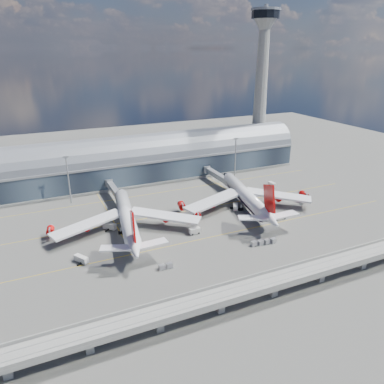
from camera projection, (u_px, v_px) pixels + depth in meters
name	position (u px, v px, depth m)	size (l,w,h in m)	color
ground	(201.00, 228.00, 171.04)	(500.00, 500.00, 0.00)	#474744
taxi_lines	(182.00, 210.00, 189.82)	(200.00, 80.12, 0.01)	gold
terminal	(147.00, 160.00, 233.23)	(200.00, 30.00, 28.00)	#1D2531
control_tower	(261.00, 87.00, 255.86)	(19.00, 19.00, 103.00)	gray
guideway	(274.00, 282.00, 122.41)	(220.00, 8.50, 7.20)	gray
floodlight_mast_left	(68.00, 179.00, 193.57)	(3.00, 0.70, 25.70)	gray
floodlight_mast_right	(235.00, 157.00, 232.19)	(3.00, 0.70, 25.70)	gray
airliner_left	(127.00, 219.00, 165.45)	(68.42, 72.00, 21.99)	white
airliner_right	(246.00, 197.00, 190.18)	(69.66, 72.90, 23.28)	white
jet_bridge_left	(113.00, 189.00, 203.64)	(4.40, 28.00, 7.25)	gray
jet_bridge_right	(216.00, 175.00, 226.07)	(4.40, 32.00, 7.25)	gray
service_truck_0	(81.00, 259.00, 142.94)	(5.04, 6.43, 2.60)	beige
service_truck_1	(195.00, 231.00, 164.88)	(4.84, 2.44, 2.80)	beige
service_truck_2	(279.00, 217.00, 178.91)	(7.58, 2.38, 2.75)	beige
service_truck_3	(235.00, 207.00, 189.67)	(4.64, 5.97, 2.72)	beige
service_truck_4	(272.00, 185.00, 221.04)	(2.67, 5.00, 2.83)	beige
service_truck_5	(110.00, 226.00, 168.90)	(5.87, 5.95, 2.92)	beige
cargo_train_0	(166.00, 266.00, 138.86)	(5.59, 1.90, 1.89)	gray
cargo_train_1	(264.00, 242.00, 156.20)	(11.71, 3.44, 1.93)	gray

